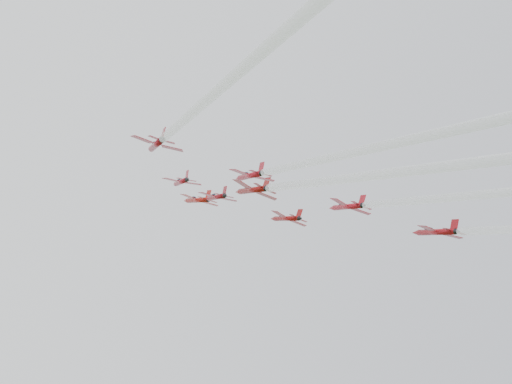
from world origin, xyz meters
TOP-DOWN VIEW (x-y plane):
  - jet_lead at (-2.52, 26.29)m, footprint 10.05×13.07m
  - jet_row2_left at (-12.91, 11.49)m, footprint 8.61×11.20m
  - jet_row2_center at (-2.49, 15.88)m, footprint 9.25×12.02m
  - jet_row2_right at (15.46, 15.46)m, footprint 9.73×12.65m
  - jet_center at (-3.01, -45.27)m, footprint 10.16×98.14m
  - jet_rear_farleft at (-27.29, -51.81)m, footprint 9.22×89.10m
  - jet_rear_left at (-9.17, -50.11)m, footprint 8.87×85.66m

SIDE VIEW (x-z plane):
  - jet_rear_farleft at x=-27.29m, z-range 79.32..126.79m
  - jet_rear_left at x=-9.17m, z-range 81.12..126.76m
  - jet_center at x=-3.01m, z-range 80.33..132.62m
  - jet_row2_left at x=-12.91m, z-range 133.03..139.54m
  - jet_row2_right at x=15.46m, z-range 134.70..142.05m
  - jet_row2_center at x=-2.49m, z-range 135.10..142.09m
  - jet_lead at x=-2.52m, z-range 140.26..147.85m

